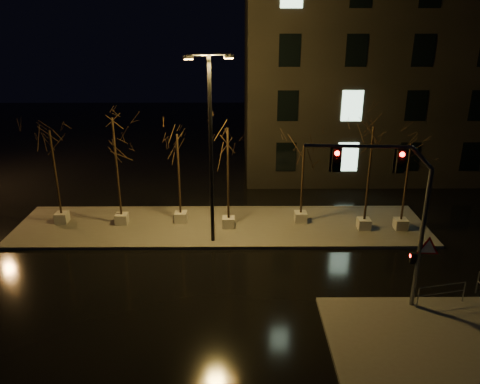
{
  "coord_description": "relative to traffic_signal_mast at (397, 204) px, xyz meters",
  "views": [
    {
      "loc": [
        0.84,
        -17.02,
        10.72
      ],
      "look_at": [
        0.98,
        3.99,
        2.8
      ],
      "focal_mm": 35.0,
      "sensor_mm": 36.0,
      "label": 1
    }
  ],
  "objects": [
    {
      "name": "traffic_signal_mast",
      "position": [
        0.0,
        0.0,
        0.0
      ],
      "size": [
        5.23,
        0.5,
        6.4
      ],
      "rotation": [
        0.0,
        0.0,
        -0.07
      ],
      "color": "slate",
      "rests_on": "sidewalk_corner"
    },
    {
      "name": "building",
      "position": [
        7.38,
        19.43,
        3.14
      ],
      "size": [
        25.0,
        12.0,
        15.0
      ],
      "primitive_type": "cube",
      "color": "black",
      "rests_on": "ground"
    },
    {
      "name": "median",
      "position": [
        -6.62,
        7.43,
        -4.28
      ],
      "size": [
        22.0,
        5.0,
        0.15
      ],
      "primitive_type": "cube",
      "color": "#4E4A46",
      "rests_on": "ground"
    },
    {
      "name": "tree_2",
      "position": [
        -8.87,
        7.89,
        -0.38
      ],
      "size": [
        1.8,
        1.8,
        5.04
      ],
      "color": "#A3A098",
      "rests_on": "median"
    },
    {
      "name": "ground",
      "position": [
        -6.62,
        1.43,
        -4.36
      ],
      "size": [
        90.0,
        90.0,
        0.0
      ],
      "primitive_type": "plane",
      "color": "black",
      "rests_on": "ground"
    },
    {
      "name": "tree_1",
      "position": [
        -12.05,
        7.66,
        0.31
      ],
      "size": [
        1.8,
        1.8,
        5.96
      ],
      "color": "#A3A098",
      "rests_on": "median"
    },
    {
      "name": "tree_6",
      "position": [
        2.87,
        6.89,
        -0.56
      ],
      "size": [
        1.8,
        1.8,
        4.8
      ],
      "color": "#A3A098",
      "rests_on": "median"
    },
    {
      "name": "guard_rail_a",
      "position": [
        2.14,
        -0.07,
        -3.63
      ],
      "size": [
        2.0,
        0.46,
        0.88
      ],
      "rotation": [
        0.0,
        0.0,
        0.21
      ],
      "color": "slate",
      "rests_on": "sidewalk_corner"
    },
    {
      "name": "streetlight_main",
      "position": [
        -7.01,
        5.59,
        1.01
      ],
      "size": [
        2.24,
        0.81,
        9.04
      ],
      "rotation": [
        0.0,
        0.0,
        0.26
      ],
      "color": "black",
      "rests_on": "median"
    },
    {
      "name": "tree_5",
      "position": [
        0.93,
        6.92,
        0.08
      ],
      "size": [
        1.8,
        1.8,
        5.65
      ],
      "color": "#A3A098",
      "rests_on": "median"
    },
    {
      "name": "sidewalk_corner",
      "position": [
        0.88,
        -2.07,
        -4.28
      ],
      "size": [
        7.0,
        5.0,
        0.15
      ],
      "primitive_type": "cube",
      "color": "#4E4A46",
      "rests_on": "ground"
    },
    {
      "name": "tree_0",
      "position": [
        -15.35,
        7.84,
        -0.21
      ],
      "size": [
        1.8,
        1.8,
        5.27
      ],
      "color": "#A3A098",
      "rests_on": "median"
    },
    {
      "name": "tree_4",
      "position": [
        -2.31,
        7.85,
        -0.87
      ],
      "size": [
        1.8,
        1.8,
        4.4
      ],
      "color": "#A3A098",
      "rests_on": "median"
    },
    {
      "name": "tree_3",
      "position": [
        -6.24,
        7.16,
        -0.01
      ],
      "size": [
        1.8,
        1.8,
        5.53
      ],
      "color": "#A3A098",
      "rests_on": "median"
    }
  ]
}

